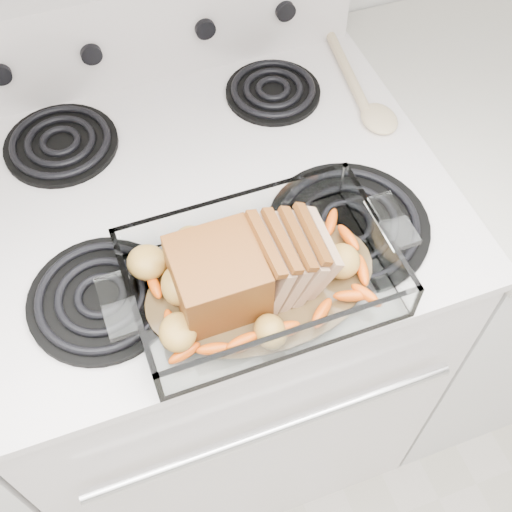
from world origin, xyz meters
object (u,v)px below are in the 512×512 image
object	(u,v)px
counter_right	(476,242)
electric_range	(213,321)
pork_roast	(239,272)
baking_dish	(261,279)

from	to	relation	value
counter_right	electric_range	bearing A→B (deg)	179.90
counter_right	pork_roast	world-z (taller)	pork_roast
electric_range	counter_right	world-z (taller)	electric_range
baking_dish	pork_roast	distance (m)	0.05
electric_range	pork_roast	size ratio (longest dim) A/B	5.11
electric_range	pork_roast	world-z (taller)	electric_range
baking_dish	pork_roast	size ratio (longest dim) A/B	1.65
electric_range	pork_roast	distance (m)	0.56
electric_range	counter_right	bearing A→B (deg)	-0.10
pork_roast	baking_dish	bearing A→B (deg)	16.43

